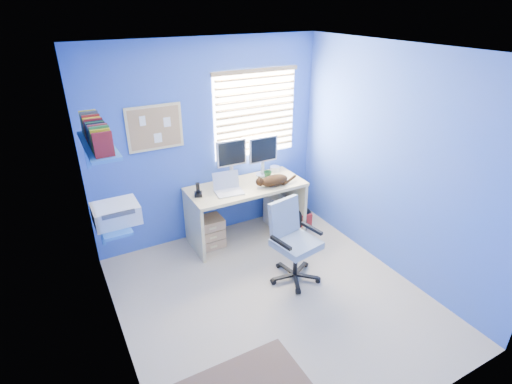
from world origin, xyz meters
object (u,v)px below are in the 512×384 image
cat (274,180)px  office_chair (293,251)px  desk (246,211)px  laptop (229,185)px  tower_pc (277,212)px

cat → office_chair: (-0.27, -0.86, -0.46)m
desk → laptop: bearing=-162.2°
laptop → office_chair: size_ratio=0.36×
cat → tower_pc: cat is taller
desk → cat: cat is taller
desk → cat: 0.56m
cat → office_chair: bearing=-99.1°
office_chair → cat: bearing=72.7°
desk → laptop: (-0.28, -0.09, 0.48)m
laptop → office_chair: laptop is taller
desk → tower_pc: size_ratio=3.31×
laptop → tower_pc: size_ratio=0.73×
desk → laptop: size_ratio=4.52×
desk → tower_pc: bearing=0.7°
cat → tower_pc: (0.16, 0.17, -0.58)m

